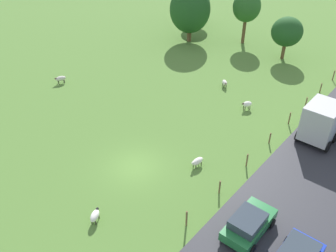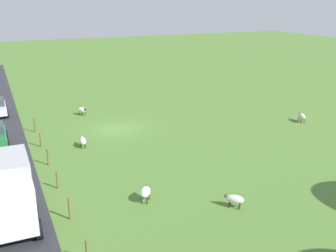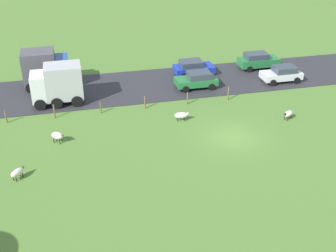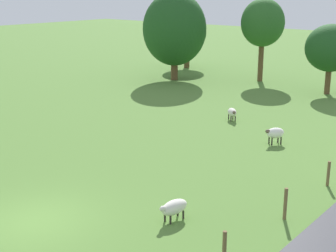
{
  "view_description": "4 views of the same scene",
  "coord_description": "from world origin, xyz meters",
  "views": [
    {
      "loc": [
        15.37,
        -14.52,
        17.96
      ],
      "look_at": [
        -0.59,
        4.6,
        1.11
      ],
      "focal_mm": 38.5,
      "sensor_mm": 36.0,
      "label": 1
    },
    {
      "loc": [
        9.17,
        31.33,
        10.73
      ],
      "look_at": [
        -2.12,
        6.01,
        1.77
      ],
      "focal_mm": 42.69,
      "sensor_mm": 36.0,
      "label": 2
    },
    {
      "loc": [
        -26.11,
        11.26,
        16.12
      ],
      "look_at": [
        0.78,
        4.84,
        1.18
      ],
      "focal_mm": 45.69,
      "sensor_mm": 36.0,
      "label": 3
    },
    {
      "loc": [
        12.91,
        -8.68,
        7.57
      ],
      "look_at": [
        -0.99,
        8.36,
        1.34
      ],
      "focal_mm": 52.15,
      "sensor_mm": 36.0,
      "label": 4
    }
  ],
  "objects": [
    {
      "name": "ground_plane",
      "position": [
        0.0,
        0.0,
        0.0
      ],
      "size": [
        160.0,
        160.0,
        0.0
      ],
      "primitive_type": "plane",
      "color": "#517A33"
    },
    {
      "name": "road_strip",
      "position": [
        11.34,
        0.0,
        0.03
      ],
      "size": [
        8.0,
        80.0,
        0.06
      ],
      "primitive_type": "cube",
      "color": "#2D2D33",
      "rests_on": "ground_plane"
    },
    {
      "name": "sheep_0",
      "position": [
        -1.82,
        15.4,
        0.48
      ],
      "size": [
        1.04,
        1.02,
        0.72
      ],
      "color": "silver",
      "rests_on": "ground_plane"
    },
    {
      "name": "sheep_2",
      "position": [
        2.29,
        12.84,
        0.57
      ],
      "size": [
        0.96,
        1.07,
        0.85
      ],
      "color": "white",
      "rests_on": "ground_plane"
    },
    {
      "name": "sheep_3",
      "position": [
        3.58,
        3.07,
        0.47
      ],
      "size": [
        0.64,
        1.23,
        0.72
      ],
      "color": "silver",
      "rests_on": "ground_plane"
    },
    {
      "name": "sheep_4",
      "position": [
        1.76,
        -5.45,
        0.5
      ],
      "size": [
        0.89,
        1.12,
        0.74
      ],
      "color": "white",
      "rests_on": "ground_plane"
    },
    {
      "name": "fence_post_0",
      "position": [
        6.45,
        -2.03,
        0.63
      ],
      "size": [
        0.12,
        0.12,
        1.27
      ],
      "primitive_type": "cylinder",
      "color": "brown",
      "rests_on": "ground_plane"
    },
    {
      "name": "fence_post_1",
      "position": [
        6.45,
        1.74,
        0.55
      ],
      "size": [
        0.12,
        0.12,
        1.09
      ],
      "primitive_type": "cylinder",
      "color": "brown",
      "rests_on": "ground_plane"
    },
    {
      "name": "fence_post_2",
      "position": [
        6.45,
        5.51,
        0.57
      ],
      "size": [
        0.12,
        0.12,
        1.13
      ],
      "primitive_type": "cylinder",
      "color": "brown",
      "rests_on": "ground_plane"
    },
    {
      "name": "fence_post_3",
      "position": [
        6.45,
        9.28,
        0.51
      ],
      "size": [
        0.12,
        0.12,
        1.02
      ],
      "primitive_type": "cylinder",
      "color": "brown",
      "rests_on": "ground_plane"
    },
    {
      "name": "fence_post_4",
      "position": [
        6.45,
        13.05,
        0.6
      ],
      "size": [
        0.12,
        0.12,
        1.2
      ],
      "primitive_type": "cylinder",
      "color": "brown",
      "rests_on": "ground_plane"
    },
    {
      "name": "fence_post_5",
      "position": [
        6.45,
        16.82,
        0.54
      ],
      "size": [
        0.12,
        0.12,
        1.09
      ],
      "primitive_type": "cylinder",
      "color": "brown",
      "rests_on": "ground_plane"
    },
    {
      "name": "truck_0",
      "position": [
        9.3,
        12.58,
        1.86
      ],
      "size": [
        2.7,
        4.3,
        3.41
      ],
      "color": "white",
      "rests_on": "road_strip"
    },
    {
      "name": "truck_1",
      "position": [
        13.3,
        13.72,
        1.89
      ],
      "size": [
        2.83,
        4.18,
        3.51
      ],
      "color": "#1E4C99",
      "rests_on": "road_strip"
    },
    {
      "name": "car_0",
      "position": [
        9.69,
        -0.08,
        0.85
      ],
      "size": [
        2.1,
        3.88,
        1.51
      ],
      "color": "#237238",
      "rests_on": "road_strip"
    },
    {
      "name": "car_1",
      "position": [
        12.92,
        -0.65,
        0.84
      ],
      "size": [
        2.2,
        3.98,
        1.49
      ],
      "color": "#1933B2",
      "rests_on": "road_strip"
    },
    {
      "name": "car_4",
      "position": [
        13.13,
        -7.8,
        0.92
      ],
      "size": [
        2.05,
        4.18,
        1.66
      ],
      "color": "#237238",
      "rests_on": "road_strip"
    },
    {
      "name": "car_5",
      "position": [
        9.25,
        -8.61,
        0.85
      ],
      "size": [
        2.06,
        3.84,
        1.51
      ],
      "color": "silver",
      "rests_on": "road_strip"
    }
  ]
}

